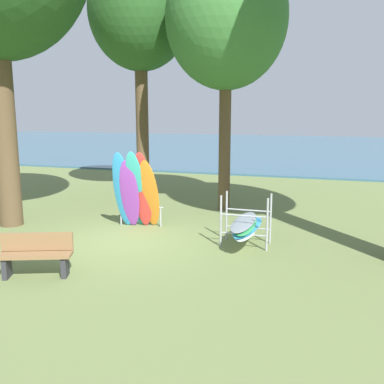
% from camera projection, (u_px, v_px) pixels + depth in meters
% --- Properties ---
extents(ground_plane, '(80.00, 80.00, 0.00)m').
position_uv_depth(ground_plane, '(126.00, 241.00, 10.78)').
color(ground_plane, olive).
extents(lake_water, '(80.00, 36.00, 0.10)m').
position_uv_depth(lake_water, '(273.00, 147.00, 38.68)').
color(lake_water, '#38607A').
rests_on(lake_water, ground).
extents(tree_mid_behind, '(3.77, 3.77, 8.19)m').
position_uv_depth(tree_mid_behind, '(226.00, 19.00, 13.18)').
color(tree_mid_behind, brown).
rests_on(tree_mid_behind, ground).
extents(tree_far_left_back, '(3.71, 3.71, 8.90)m').
position_uv_depth(tree_far_left_back, '(140.00, 12.00, 15.39)').
color(tree_far_left_back, brown).
rests_on(tree_far_left_back, ground).
extents(leaning_board_pile, '(1.32, 0.95, 2.18)m').
position_uv_depth(leaning_board_pile, '(136.00, 192.00, 11.78)').
color(leaning_board_pile, '#2D8ED1').
rests_on(leaning_board_pile, ground).
extents(board_storage_rack, '(1.15, 2.13, 1.25)m').
position_uv_depth(board_storage_rack, '(246.00, 225.00, 10.39)').
color(board_storage_rack, '#9EA0A5').
rests_on(board_storage_rack, ground).
extents(park_bench, '(1.45, 0.89, 0.85)m').
position_uv_depth(park_bench, '(36.00, 254.00, 8.43)').
color(park_bench, '#2D2D33').
rests_on(park_bench, ground).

